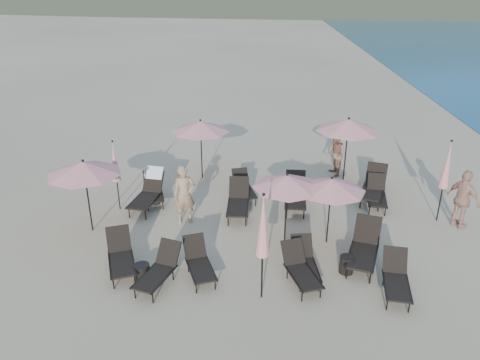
{
  "coord_description": "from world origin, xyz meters",
  "views": [
    {
      "loc": [
        -0.66,
        -9.93,
        7.01
      ],
      "look_at": [
        -1.17,
        3.5,
        1.1
      ],
      "focal_mm": 35.0,
      "sensor_mm": 36.0,
      "label": 1
    }
  ],
  "objects_px": {
    "lounger_1": "(159,269)",
    "lounger_7": "(153,187)",
    "lounger_2": "(199,262)",
    "lounger_9": "(238,201)",
    "lounger_0": "(121,255)",
    "umbrella_closed_1": "(447,166)",
    "lounger_12": "(396,278)",
    "beachgoer_b": "(335,154)",
    "side_table_0": "(142,272)",
    "umbrella_open_0": "(84,168)",
    "umbrella_open_4": "(348,125)",
    "beachgoer_c": "(463,199)",
    "lounger_4": "(300,268)",
    "beachgoer_a": "(184,195)",
    "lounger_3": "(305,262)",
    "umbrella_open_3": "(201,126)",
    "umbrella_closed_2": "(115,162)",
    "umbrella_open_2": "(331,185)",
    "lounger_6": "(148,191)",
    "lounger_10": "(295,194)",
    "lounger_5": "(364,247)",
    "umbrella_open_1": "(287,181)",
    "lounger_13": "(377,194)",
    "side_table_1": "(346,264)",
    "lounger_8": "(244,187)"
  },
  "relations": [
    {
      "from": "lounger_2",
      "to": "lounger_9",
      "type": "height_order",
      "value": "lounger_9"
    },
    {
      "from": "lounger_1",
      "to": "lounger_7",
      "type": "height_order",
      "value": "lounger_7"
    },
    {
      "from": "side_table_0",
      "to": "beachgoer_a",
      "type": "bearing_deg",
      "value": 77.54
    },
    {
      "from": "side_table_0",
      "to": "side_table_1",
      "type": "height_order",
      "value": "side_table_1"
    },
    {
      "from": "lounger_1",
      "to": "lounger_7",
      "type": "xyz_separation_m",
      "value": [
        -1.13,
        4.67,
        0.05
      ]
    },
    {
      "from": "lounger_4",
      "to": "lounger_2",
      "type": "bearing_deg",
      "value": 157.07
    },
    {
      "from": "umbrella_closed_2",
      "to": "umbrella_closed_1",
      "type": "bearing_deg",
      "value": -2.28
    },
    {
      "from": "lounger_9",
      "to": "umbrella_closed_2",
      "type": "height_order",
      "value": "umbrella_closed_2"
    },
    {
      "from": "lounger_0",
      "to": "umbrella_closed_1",
      "type": "height_order",
      "value": "umbrella_closed_1"
    },
    {
      "from": "lounger_2",
      "to": "lounger_6",
      "type": "height_order",
      "value": "lounger_6"
    },
    {
      "from": "lounger_12",
      "to": "beachgoer_b",
      "type": "bearing_deg",
      "value": 102.52
    },
    {
      "from": "lounger_9",
      "to": "lounger_5",
      "type": "bearing_deg",
      "value": -37.7
    },
    {
      "from": "lounger_6",
      "to": "lounger_1",
      "type": "bearing_deg",
      "value": -63.6
    },
    {
      "from": "lounger_13",
      "to": "side_table_0",
      "type": "distance_m",
      "value": 8.05
    },
    {
      "from": "lounger_0",
      "to": "beachgoer_c",
      "type": "height_order",
      "value": "beachgoer_c"
    },
    {
      "from": "umbrella_closed_1",
      "to": "side_table_0",
      "type": "height_order",
      "value": "umbrella_closed_1"
    },
    {
      "from": "lounger_5",
      "to": "lounger_7",
      "type": "xyz_separation_m",
      "value": [
        -6.32,
        3.58,
        -0.02
      ]
    },
    {
      "from": "umbrella_open_0",
      "to": "umbrella_open_1",
      "type": "xyz_separation_m",
      "value": [
        5.72,
        -0.34,
        -0.17
      ]
    },
    {
      "from": "umbrella_open_0",
      "to": "umbrella_open_2",
      "type": "distance_m",
      "value": 6.93
    },
    {
      "from": "lounger_2",
      "to": "beachgoer_a",
      "type": "relative_size",
      "value": 0.86
    },
    {
      "from": "lounger_3",
      "to": "beachgoer_c",
      "type": "xyz_separation_m",
      "value": [
        4.88,
        2.67,
        0.52
      ]
    },
    {
      "from": "lounger_10",
      "to": "lounger_12",
      "type": "height_order",
      "value": "lounger_10"
    },
    {
      "from": "lounger_3",
      "to": "beachgoer_c",
      "type": "relative_size",
      "value": 0.83
    },
    {
      "from": "lounger_0",
      "to": "umbrella_open_3",
      "type": "height_order",
      "value": "umbrella_open_3"
    },
    {
      "from": "lounger_3",
      "to": "umbrella_open_3",
      "type": "bearing_deg",
      "value": 112.42
    },
    {
      "from": "lounger_6",
      "to": "umbrella_open_3",
      "type": "xyz_separation_m",
      "value": [
        1.48,
        2.42,
        1.47
      ]
    },
    {
      "from": "umbrella_open_3",
      "to": "umbrella_closed_2",
      "type": "bearing_deg",
      "value": -131.82
    },
    {
      "from": "lounger_4",
      "to": "lounger_0",
      "type": "bearing_deg",
      "value": 157.08
    },
    {
      "from": "side_table_1",
      "to": "beachgoer_a",
      "type": "bearing_deg",
      "value": 150.92
    },
    {
      "from": "beachgoer_a",
      "to": "beachgoer_c",
      "type": "xyz_separation_m",
      "value": [
        8.29,
        0.02,
        -0.01
      ]
    },
    {
      "from": "lounger_0",
      "to": "lounger_9",
      "type": "bearing_deg",
      "value": 28.74
    },
    {
      "from": "lounger_9",
      "to": "umbrella_open_1",
      "type": "xyz_separation_m",
      "value": [
        1.4,
        -1.56,
        1.38
      ]
    },
    {
      "from": "lounger_9",
      "to": "lounger_2",
      "type": "bearing_deg",
      "value": -103.71
    },
    {
      "from": "lounger_4",
      "to": "umbrella_open_1",
      "type": "xyz_separation_m",
      "value": [
        -0.27,
        2.03,
        1.44
      ]
    },
    {
      "from": "lounger_3",
      "to": "beachgoer_c",
      "type": "distance_m",
      "value": 5.59
    },
    {
      "from": "umbrella_open_0",
      "to": "side_table_0",
      "type": "relative_size",
      "value": 5.55
    },
    {
      "from": "umbrella_open_2",
      "to": "lounger_4",
      "type": "bearing_deg",
      "value": -115.48
    },
    {
      "from": "lounger_3",
      "to": "umbrella_open_0",
      "type": "distance_m",
      "value": 6.66
    },
    {
      "from": "lounger_10",
      "to": "lounger_12",
      "type": "bearing_deg",
      "value": -61.11
    },
    {
      "from": "lounger_12",
      "to": "umbrella_open_0",
      "type": "height_order",
      "value": "umbrella_open_0"
    },
    {
      "from": "lounger_13",
      "to": "side_table_1",
      "type": "relative_size",
      "value": 3.49
    },
    {
      "from": "lounger_10",
      "to": "side_table_0",
      "type": "relative_size",
      "value": 4.38
    },
    {
      "from": "umbrella_closed_1",
      "to": "lounger_2",
      "type": "bearing_deg",
      "value": -155.81
    },
    {
      "from": "umbrella_closed_2",
      "to": "umbrella_open_2",
      "type": "bearing_deg",
      "value": -15.75
    },
    {
      "from": "lounger_7",
      "to": "lounger_8",
      "type": "relative_size",
      "value": 1.06
    },
    {
      "from": "umbrella_open_4",
      "to": "beachgoer_c",
      "type": "height_order",
      "value": "umbrella_open_4"
    },
    {
      "from": "lounger_8",
      "to": "beachgoer_c",
      "type": "bearing_deg",
      "value": -30.79
    },
    {
      "from": "umbrella_open_1",
      "to": "umbrella_closed_2",
      "type": "relative_size",
      "value": 0.88
    },
    {
      "from": "lounger_0",
      "to": "umbrella_closed_1",
      "type": "bearing_deg",
      "value": -1.21
    },
    {
      "from": "lounger_9",
      "to": "umbrella_open_0",
      "type": "xyz_separation_m",
      "value": [
        -4.31,
        -1.23,
        1.55
      ]
    }
  ]
}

